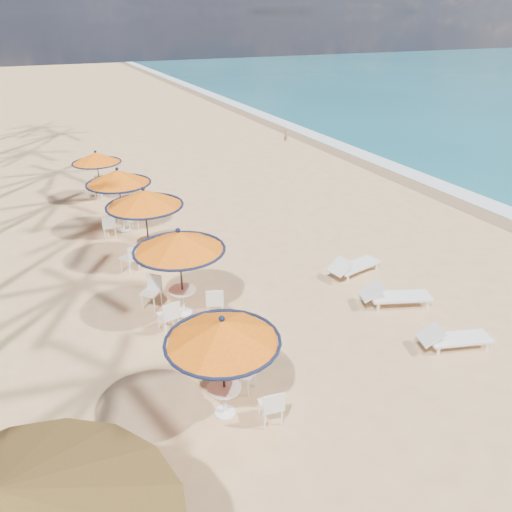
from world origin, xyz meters
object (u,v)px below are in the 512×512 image
(lounger_near, at_px, (452,338))
(lounger_far, at_px, (353,266))
(station_0, at_px, (227,340))
(station_3, at_px, (118,185))
(lounger_mid, at_px, (393,295))
(station_2, at_px, (145,206))
(station_1, at_px, (179,253))
(station_4, at_px, (97,163))

(lounger_near, relative_size, lounger_far, 0.97)
(station_0, relative_size, station_3, 0.97)
(station_0, xyz_separation_m, lounger_near, (5.70, -0.23, -1.48))
(lounger_near, height_order, lounger_mid, lounger_mid)
(station_0, height_order, station_2, station_2)
(station_2, distance_m, lounger_near, 9.55)
(lounger_mid, bearing_deg, station_1, 179.55)
(lounger_mid, bearing_deg, lounger_far, 109.33)
(station_1, bearing_deg, lounger_far, -0.55)
(station_1, relative_size, station_2, 0.98)
(station_0, xyz_separation_m, lounger_far, (5.69, 3.91, -1.47))
(lounger_mid, relative_size, lounger_far, 1.06)
(station_1, relative_size, lounger_near, 1.34)
(station_0, distance_m, station_3, 10.39)
(station_0, relative_size, station_2, 0.92)
(station_3, distance_m, lounger_far, 8.79)
(lounger_mid, bearing_deg, station_0, -141.08)
(lounger_near, height_order, lounger_far, lounger_far)
(station_4, bearing_deg, lounger_mid, -64.69)
(station_4, relative_size, lounger_near, 1.15)
(station_0, height_order, lounger_far, station_0)
(station_3, height_order, station_4, station_3)
(station_2, relative_size, lounger_near, 1.36)
(station_2, xyz_separation_m, lounger_near, (5.48, -7.65, -1.63))
(station_3, relative_size, lounger_mid, 1.19)
(station_0, relative_size, station_4, 1.09)
(station_4, bearing_deg, station_3, -87.68)
(station_4, distance_m, lounger_mid, 13.84)
(station_3, bearing_deg, station_2, -84.41)
(station_2, relative_size, lounger_far, 1.32)
(station_0, bearing_deg, lounger_far, 34.47)
(station_3, bearing_deg, station_1, -87.14)
(station_3, height_order, lounger_near, station_3)
(station_0, distance_m, station_2, 7.42)
(lounger_near, distance_m, lounger_far, 4.14)
(station_3, height_order, lounger_mid, station_3)
(station_1, bearing_deg, lounger_near, -37.57)
(station_2, xyz_separation_m, lounger_mid, (5.44, -5.48, -1.61))
(station_1, bearing_deg, station_2, 90.50)
(station_2, height_order, station_3, station_2)
(station_4, height_order, lounger_mid, station_4)
(station_2, bearing_deg, lounger_mid, -45.22)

